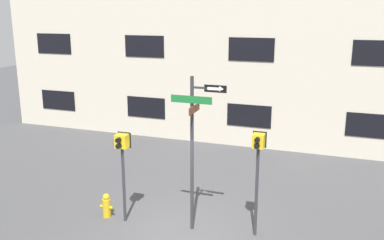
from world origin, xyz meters
TOP-DOWN VIEW (x-y plane):
  - ground_plane at (0.00, 0.00)m, footprint 60.00×60.00m
  - street_sign_pole at (0.22, 0.50)m, footprint 1.43×0.76m
  - pedestrian_signal_left at (-1.76, 0.29)m, footprint 0.38×0.40m
  - pedestrian_signal_right at (1.80, 0.74)m, footprint 0.34×0.40m
  - fire_hydrant at (-2.36, 0.33)m, footprint 0.39×0.23m

SIDE VIEW (x-z plane):
  - ground_plane at x=0.00m, z-range 0.00..0.00m
  - fire_hydrant at x=-2.36m, z-range -0.01..0.69m
  - pedestrian_signal_left at x=-1.76m, z-range 0.72..3.25m
  - pedestrian_signal_right at x=1.80m, z-range 0.74..3.51m
  - street_sign_pole at x=0.22m, z-range 0.43..4.55m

